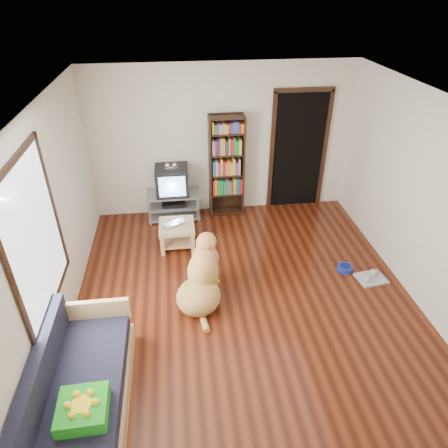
{
  "coord_description": "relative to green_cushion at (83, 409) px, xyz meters",
  "views": [
    {
      "loc": [
        -0.78,
        -3.98,
        3.71
      ],
      "look_at": [
        -0.22,
        0.49,
        0.9
      ],
      "focal_mm": 32.0,
      "sensor_mm": 36.0,
      "label": 1
    }
  ],
  "objects": [
    {
      "name": "ground",
      "position": [
        1.75,
        1.74,
        -0.49
      ],
      "size": [
        5.0,
        5.0,
        0.0
      ],
      "primitive_type": "plane",
      "color": "#58220F",
      "rests_on": "ground"
    },
    {
      "name": "ceiling",
      "position": [
        1.75,
        1.74,
        2.11
      ],
      "size": [
        5.0,
        5.0,
        0.0
      ],
      "primitive_type": "plane",
      "rotation": [
        3.14,
        0.0,
        0.0
      ],
      "color": "white",
      "rests_on": "ground"
    },
    {
      "name": "wall_back",
      "position": [
        1.75,
        4.24,
        0.81
      ],
      "size": [
        4.5,
        0.0,
        4.5
      ],
      "primitive_type": "plane",
      "rotation": [
        1.57,
        0.0,
        0.0
      ],
      "color": "silver",
      "rests_on": "ground"
    },
    {
      "name": "wall_front",
      "position": [
        1.75,
        -0.76,
        0.81
      ],
      "size": [
        4.5,
        0.0,
        4.5
      ],
      "primitive_type": "plane",
      "rotation": [
        -1.57,
        0.0,
        0.0
      ],
      "color": "silver",
      "rests_on": "ground"
    },
    {
      "name": "wall_left",
      "position": [
        -0.5,
        1.74,
        0.81
      ],
      "size": [
        0.0,
        5.0,
        5.0
      ],
      "primitive_type": "plane",
      "rotation": [
        1.57,
        0.0,
        1.57
      ],
      "color": "silver",
      "rests_on": "ground"
    },
    {
      "name": "wall_right",
      "position": [
        4.0,
        1.74,
        0.81
      ],
      "size": [
        0.0,
        5.0,
        5.0
      ],
      "primitive_type": "plane",
      "rotation": [
        1.57,
        0.0,
        -1.57
      ],
      "color": "silver",
      "rests_on": "ground"
    },
    {
      "name": "green_cushion",
      "position": [
        0.0,
        0.0,
        0.0
      ],
      "size": [
        0.44,
        0.44,
        0.14
      ],
      "primitive_type": "cube",
      "rotation": [
        0.0,
        0.0,
        0.03
      ],
      "color": "#25981C",
      "rests_on": "sofa"
    },
    {
      "name": "laptop",
      "position": [
        0.88,
        3.07,
        -0.08
      ],
      "size": [
        0.42,
        0.37,
        0.03
      ],
      "primitive_type": "imported",
      "rotation": [
        0.0,
        0.0,
        0.51
      ],
      "color": "#BCBDC1",
      "rests_on": "coffee_table"
    },
    {
      "name": "dog_bowl",
      "position": [
        3.32,
        2.16,
        -0.45
      ],
      "size": [
        0.22,
        0.22,
        0.08
      ],
      "primitive_type": "cylinder",
      "color": "navy",
      "rests_on": "ground"
    },
    {
      "name": "grey_rag",
      "position": [
        3.62,
        1.91,
        -0.48
      ],
      "size": [
        0.44,
        0.37,
        0.03
      ],
      "primitive_type": "cube",
      "rotation": [
        0.0,
        0.0,
        0.14
      ],
      "color": "#ADADAD",
      "rests_on": "ground"
    },
    {
      "name": "window",
      "position": [
        -0.48,
        1.24,
        1.01
      ],
      "size": [
        0.03,
        1.46,
        1.7
      ],
      "color": "white",
      "rests_on": "wall_left"
    },
    {
      "name": "doorway",
      "position": [
        3.1,
        4.22,
        0.63
      ],
      "size": [
        1.03,
        0.05,
        2.19
      ],
      "color": "black",
      "rests_on": "wall_back"
    },
    {
      "name": "tv_stand",
      "position": [
        0.85,
        3.99,
        -0.22
      ],
      "size": [
        0.9,
        0.45,
        0.5
      ],
      "color": "#99999E",
      "rests_on": "ground"
    },
    {
      "name": "crt_tv",
      "position": [
        0.85,
        4.02,
        0.25
      ],
      "size": [
        0.55,
        0.52,
        0.58
      ],
      "color": "black",
      "rests_on": "tv_stand"
    },
    {
      "name": "bookshelf",
      "position": [
        1.8,
        4.09,
        0.51
      ],
      "size": [
        0.6,
        0.3,
        1.8
      ],
      "color": "black",
      "rests_on": "ground"
    },
    {
      "name": "sofa",
      "position": [
        -0.12,
        0.36,
        -0.23
      ],
      "size": [
        0.8,
        1.8,
        0.8
      ],
      "color": "tan",
      "rests_on": "ground"
    },
    {
      "name": "coffee_table",
      "position": [
        0.88,
        3.1,
        -0.21
      ],
      "size": [
        0.55,
        0.55,
        0.4
      ],
      "color": "tan",
      "rests_on": "ground"
    },
    {
      "name": "dog",
      "position": [
        1.18,
        1.81,
        -0.15
      ],
      "size": [
        0.77,
        1.12,
        0.92
      ],
      "color": "#BA9047",
      "rests_on": "ground"
    }
  ]
}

